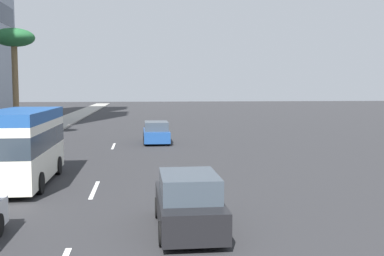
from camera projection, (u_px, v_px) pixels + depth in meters
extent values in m
plane|color=#2D2D30|center=(116.00, 140.00, 35.52)|extent=(198.00, 198.00, 0.00)
cube|color=#9E9B93|center=(20.00, 141.00, 34.71)|extent=(162.00, 3.31, 0.15)
cube|color=silver|center=(94.00, 190.00, 18.29)|extent=(3.20, 0.16, 0.01)
cube|color=silver|center=(114.00, 146.00, 31.91)|extent=(3.20, 0.16, 0.01)
cube|color=silver|center=(22.00, 150.00, 19.32)|extent=(6.94, 2.29, 2.42)
cube|color=#1E4C93|center=(21.00, 116.00, 19.20)|extent=(6.94, 2.29, 0.46)
cube|color=#28333D|center=(22.00, 139.00, 19.28)|extent=(6.96, 2.30, 0.81)
cylinder|color=black|center=(39.00, 183.00, 17.54)|extent=(0.84, 0.26, 0.84)
cylinder|color=black|center=(58.00, 165.00, 21.53)|extent=(0.84, 0.26, 0.84)
cylinder|color=black|center=(9.00, 166.00, 21.28)|extent=(0.84, 0.26, 0.84)
cube|color=black|center=(188.00, 209.00, 13.14)|extent=(4.17, 1.71, 0.81)
cube|color=#38424C|center=(189.00, 185.00, 12.86)|extent=(2.30, 1.57, 0.66)
cylinder|color=black|center=(159.00, 208.00, 14.35)|extent=(0.64, 0.22, 0.64)
cylinder|color=black|center=(209.00, 206.00, 14.53)|extent=(0.64, 0.22, 0.64)
cylinder|color=black|center=(163.00, 234.00, 11.79)|extent=(0.64, 0.22, 0.64)
cylinder|color=black|center=(224.00, 231.00, 11.97)|extent=(0.64, 0.22, 0.64)
cube|color=#1E478C|center=(156.00, 135.00, 33.86)|extent=(4.57, 1.82, 0.77)
cube|color=#38424C|center=(156.00, 126.00, 33.57)|extent=(2.52, 1.67, 0.63)
cylinder|color=black|center=(145.00, 137.00, 35.19)|extent=(0.64, 0.22, 0.64)
cylinder|color=black|center=(166.00, 136.00, 35.38)|extent=(0.64, 0.22, 0.64)
cylinder|color=black|center=(145.00, 141.00, 32.38)|extent=(0.64, 0.22, 0.64)
cylinder|color=black|center=(169.00, 141.00, 32.57)|extent=(0.64, 0.22, 0.64)
cylinder|color=brown|center=(16.00, 91.00, 36.37)|extent=(0.46, 0.46, 7.33)
ellipsoid|color=#236033|center=(14.00, 37.00, 36.00)|extent=(3.18, 3.18, 1.43)
cube|color=#2D3847|center=(0.00, 12.00, 50.49)|extent=(10.93, 0.08, 2.28)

